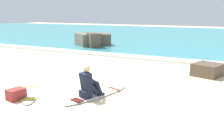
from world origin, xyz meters
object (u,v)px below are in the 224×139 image
at_px(surfboard_main, 98,95).
at_px(beach_bag, 16,94).
at_px(surfer_seated, 89,84).
at_px(shoreline_rock, 207,70).
at_px(surfboard_spare_near, 29,93).

height_order(surfboard_main, beach_bag, beach_bag).
bearing_deg(surfer_seated, shoreline_rock, 57.95).
bearing_deg(surfboard_main, surfboard_spare_near, -157.04).
xyz_separation_m(surfboard_main, surfer_seated, (-0.09, -0.35, 0.40)).
height_order(surfer_seated, shoreline_rock, surfer_seated).
xyz_separation_m(surfer_seated, surfboard_spare_near, (-1.87, -0.48, -0.40)).
xyz_separation_m(surfer_seated, shoreline_rock, (2.75, 4.39, -0.19)).
xyz_separation_m(surfboard_main, shoreline_rock, (2.66, 4.04, 0.21)).
bearing_deg(surfer_seated, surfboard_main, 75.81).
relative_size(surfer_seated, surfboard_spare_near, 0.51).
bearing_deg(shoreline_rock, surfboard_main, -123.37).
bearing_deg(beach_bag, surfer_seated, 28.74).
bearing_deg(surfboard_main, beach_bag, -144.77).
bearing_deg(shoreline_rock, beach_bag, -130.34).
relative_size(surfboard_main, beach_bag, 5.30).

